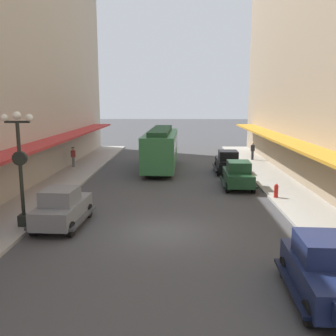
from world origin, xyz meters
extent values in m
plane|color=#424244|center=(0.00, 0.00, 0.00)|extent=(200.00, 200.00, 0.00)
cube|color=#A8A59E|center=(7.50, 0.00, 0.07)|extent=(3.00, 60.00, 0.15)
cube|color=black|center=(4.56, 13.75, 0.74)|extent=(1.77, 3.93, 0.80)
cube|color=black|center=(4.55, 13.50, 1.49)|extent=(1.47, 1.73, 0.70)
cube|color=#8C9EA8|center=(4.55, 13.50, 1.49)|extent=(1.40, 1.69, 0.42)
cube|color=black|center=(4.60, 15.87, 0.79)|extent=(0.94, 0.38, 0.52)
cube|color=black|center=(3.61, 13.76, 0.42)|extent=(0.31, 3.51, 0.12)
cube|color=black|center=(5.51, 13.73, 0.42)|extent=(0.31, 3.51, 0.12)
cylinder|color=black|center=(3.77, 15.13, 0.34)|extent=(0.23, 0.68, 0.68)
cylinder|color=black|center=(5.39, 15.09, 0.34)|extent=(0.23, 0.68, 0.68)
cylinder|color=black|center=(3.72, 12.40, 0.34)|extent=(0.23, 0.68, 0.68)
cylinder|color=black|center=(5.34, 12.37, 0.34)|extent=(0.23, 0.68, 0.68)
cube|color=slate|center=(-4.73, 0.67, 0.74)|extent=(1.89, 3.98, 0.80)
cube|color=slate|center=(-4.74, 0.42, 1.49)|extent=(1.52, 1.77, 0.70)
cube|color=#8C9EA8|center=(-4.74, 0.42, 1.49)|extent=(1.45, 1.73, 0.42)
cube|color=slate|center=(-4.63, 2.80, 0.79)|extent=(0.95, 0.40, 0.52)
cube|color=#393A3D|center=(-5.68, 0.72, 0.42)|extent=(0.41, 3.52, 0.12)
cube|color=#393A3D|center=(-3.78, 0.63, 0.42)|extent=(0.41, 3.52, 0.12)
cylinder|color=black|center=(-5.47, 2.07, 0.34)|extent=(0.25, 0.69, 0.68)
cylinder|color=black|center=(-3.86, 2.00, 0.34)|extent=(0.25, 0.69, 0.68)
cylinder|color=black|center=(-5.60, -0.65, 0.34)|extent=(0.25, 0.69, 0.68)
cylinder|color=black|center=(-3.99, -0.73, 0.34)|extent=(0.25, 0.69, 0.68)
cube|color=#19234C|center=(4.88, -5.61, 0.74)|extent=(1.88, 3.98, 0.80)
cube|color=#19234C|center=(4.90, -5.36, 1.49)|extent=(1.52, 1.77, 0.70)
cube|color=#8C9EA8|center=(4.90, -5.36, 1.49)|extent=(1.45, 1.73, 0.42)
cube|color=black|center=(3.93, -5.57, 0.42)|extent=(0.41, 3.52, 0.12)
cylinder|color=black|center=(4.01, -6.94, 0.34)|extent=(0.25, 0.69, 0.68)
cylinder|color=black|center=(5.76, -4.29, 0.34)|extent=(0.25, 0.69, 0.68)
cylinder|color=black|center=(4.14, -4.21, 0.34)|extent=(0.25, 0.69, 0.68)
cube|color=#193D23|center=(4.57, 8.58, 0.74)|extent=(1.82, 3.95, 0.80)
cube|color=#193D23|center=(4.57, 8.34, 1.49)|extent=(1.49, 1.74, 0.70)
cube|color=#8C9EA8|center=(4.57, 8.34, 1.49)|extent=(1.42, 1.71, 0.42)
cube|color=#193D23|center=(4.64, 10.71, 0.79)|extent=(0.95, 0.39, 0.52)
cube|color=black|center=(3.62, 8.61, 0.42)|extent=(0.35, 3.52, 0.12)
cube|color=black|center=(5.52, 8.56, 0.42)|extent=(0.35, 3.52, 0.12)
cylinder|color=black|center=(3.81, 9.97, 0.34)|extent=(0.24, 0.69, 0.68)
cylinder|color=black|center=(5.42, 9.92, 0.34)|extent=(0.24, 0.69, 0.68)
cylinder|color=black|center=(3.72, 7.25, 0.34)|extent=(0.24, 0.69, 0.68)
cylinder|color=black|center=(5.34, 7.20, 0.34)|extent=(0.24, 0.69, 0.68)
cube|color=#33723F|center=(-0.85, 15.24, 1.75)|extent=(2.72, 9.65, 2.70)
cube|color=#1C3F23|center=(-0.85, 15.24, 3.28)|extent=(1.70, 8.67, 0.36)
cube|color=#8C9EA8|center=(-0.85, 15.24, 2.22)|extent=(2.73, 8.89, 0.95)
cube|color=black|center=(-0.79, 18.12, 0.20)|extent=(2.03, 1.25, 0.40)
cube|color=black|center=(-0.92, 12.36, 0.20)|extent=(2.03, 1.25, 0.40)
cube|color=black|center=(-6.40, 0.26, 0.40)|extent=(0.44, 0.44, 0.50)
cylinder|color=black|center=(-6.40, 0.26, 2.75)|extent=(0.16, 0.16, 4.20)
cube|color=black|center=(-6.40, 0.26, 4.85)|extent=(1.10, 0.10, 0.10)
sphere|color=white|center=(-6.95, 0.26, 5.03)|extent=(0.32, 0.32, 0.32)
sphere|color=white|center=(-5.85, 0.26, 5.03)|extent=(0.32, 0.32, 0.32)
sphere|color=white|center=(-6.40, 0.26, 5.13)|extent=(0.36, 0.36, 0.36)
cylinder|color=black|center=(-6.40, 0.26, 3.25)|extent=(0.64, 0.18, 0.64)
cylinder|color=silver|center=(-6.40, 0.36, 3.25)|extent=(0.56, 0.02, 0.56)
cylinder|color=#B21E19|center=(6.35, 5.59, 0.50)|extent=(0.24, 0.24, 0.70)
sphere|color=#B21E19|center=(6.35, 5.59, 0.87)|extent=(0.20, 0.20, 0.20)
cylinder|color=#2D2D33|center=(7.70, 19.73, 0.57)|extent=(0.24, 0.24, 0.85)
cube|color=#26262D|center=(7.70, 19.73, 1.28)|extent=(0.36, 0.22, 0.56)
sphere|color=tan|center=(7.70, 19.73, 1.68)|extent=(0.22, 0.22, 0.22)
cylinder|color=slate|center=(-8.34, 15.41, 0.57)|extent=(0.24, 0.24, 0.85)
cube|color=maroon|center=(-8.34, 15.41, 1.28)|extent=(0.36, 0.22, 0.56)
sphere|color=tan|center=(-8.34, 15.41, 1.68)|extent=(0.22, 0.22, 0.22)
cylinder|color=black|center=(-8.34, 15.41, 1.80)|extent=(0.28, 0.28, 0.04)
camera|label=1|loc=(0.61, -15.88, 5.79)|focal=40.03mm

